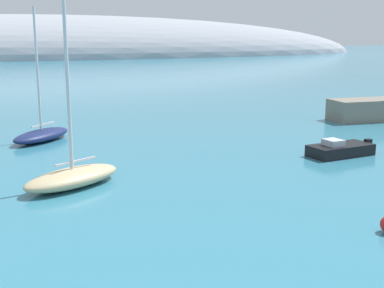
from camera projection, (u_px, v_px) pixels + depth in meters
The scene contains 4 objects.
distant_ridge at pixel (53, 57), 179.83m from camera, with size 249.37×60.67×28.91m, color #999EA8.
sailboat_navy_near_shore at pixel (41, 134), 37.80m from camera, with size 5.45×5.42×9.71m.
sailboat_sand_end_of_line at pixel (72, 176), 26.46m from camera, with size 6.03×4.66×9.56m.
motorboat_black_alongside_breakwater at pixel (340, 149), 33.27m from camera, with size 4.87×2.31×1.14m.
Camera 1 is at (-14.44, -1.60, 7.78)m, focal length 47.75 mm.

